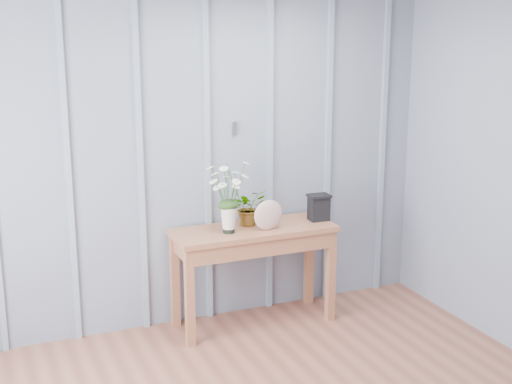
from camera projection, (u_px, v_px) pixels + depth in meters
name	position (u px, v px, depth m)	size (l,w,h in m)	color
room_shell	(242.00, 69.00, 3.75)	(4.00, 4.50, 2.50)	gray
sideboard	(253.00, 242.00, 5.24)	(1.20, 0.45, 0.75)	#94583B
daisy_vase	(228.00, 187.00, 5.01)	(0.38, 0.29, 0.54)	black
spider_plant	(249.00, 207.00, 5.25)	(0.24, 0.21, 0.27)	#1E3D16
felt_disc_vessel	(268.00, 215.00, 5.13)	(0.22, 0.06, 0.22)	#934B54
carved_box	(319.00, 207.00, 5.37)	(0.17, 0.14, 0.20)	black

